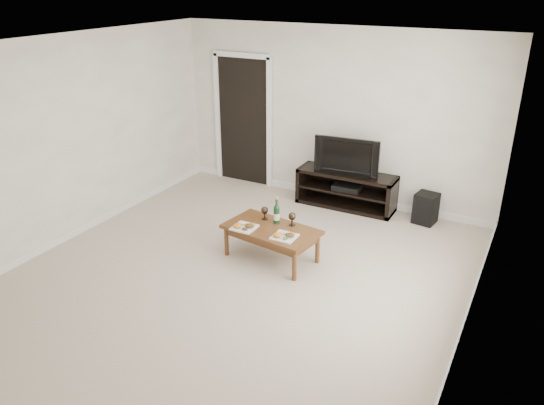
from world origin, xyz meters
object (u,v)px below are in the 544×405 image
(television, at_px, (348,155))
(subwoofer, at_px, (426,208))
(coffee_table, at_px, (271,243))
(media_console, at_px, (346,190))

(television, distance_m, subwoofer, 1.34)
(subwoofer, height_order, coffee_table, subwoofer)
(media_console, relative_size, coffee_table, 1.29)
(media_console, xyz_separation_m, coffee_table, (-0.23, -1.94, -0.07))
(media_console, height_order, television, television)
(media_console, relative_size, television, 1.54)
(media_console, bearing_deg, coffee_table, -96.73)
(media_console, relative_size, subwoofer, 3.38)
(coffee_table, bearing_deg, media_console, 83.27)
(media_console, xyz_separation_m, subwoofer, (1.19, 0.00, -0.06))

